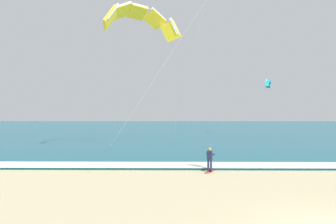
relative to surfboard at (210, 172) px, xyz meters
name	(u,v)px	position (x,y,z in m)	size (l,w,h in m)	color
sea	(192,128)	(3.10, 60.54, 0.07)	(200.00, 120.00, 0.20)	#146075
surf_foam	(249,165)	(3.10, 1.54, 0.19)	(200.00, 2.40, 0.04)	white
surfboard	(210,172)	(0.00, 0.00, 0.00)	(1.02, 1.45, 0.09)	#E04C38
kitesurfer	(210,158)	(0.01, 0.02, 0.91)	(0.67, 0.66, 1.69)	#191E38
kite_primary	(140,18)	(-5.50, 6.72, 12.74)	(8.25, 8.84, 12.82)	yellow
kite_distant	(268,83)	(14.24, 31.44, 9.35)	(2.00, 3.69, 1.39)	teal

